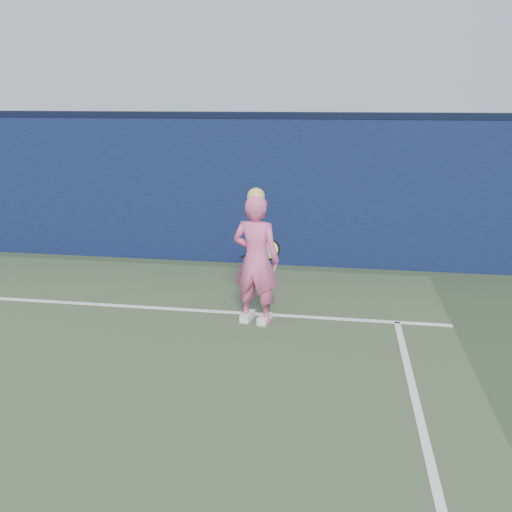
# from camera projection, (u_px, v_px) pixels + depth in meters

# --- Properties ---
(backstop_wall) EXTENTS (24.00, 0.40, 2.50)m
(backstop_wall) POSITION_uv_depth(u_px,v_px,m) (118.00, 188.00, 9.81)
(backstop_wall) COLOR #0C1035
(backstop_wall) RESTS_ON ground
(wall_cap) EXTENTS (24.00, 0.42, 0.10)m
(wall_cap) POSITION_uv_depth(u_px,v_px,m) (112.00, 114.00, 9.44)
(wall_cap) COLOR black
(wall_cap) RESTS_ON backstop_wall
(player) EXTENTS (0.69, 0.52, 1.78)m
(player) POSITION_uv_depth(u_px,v_px,m) (256.00, 259.00, 6.91)
(player) COLOR #E65992
(player) RESTS_ON ground
(racket) EXTENTS (0.55, 0.17, 0.29)m
(racket) POSITION_uv_depth(u_px,v_px,m) (268.00, 250.00, 7.36)
(racket) COLOR black
(racket) RESTS_ON ground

